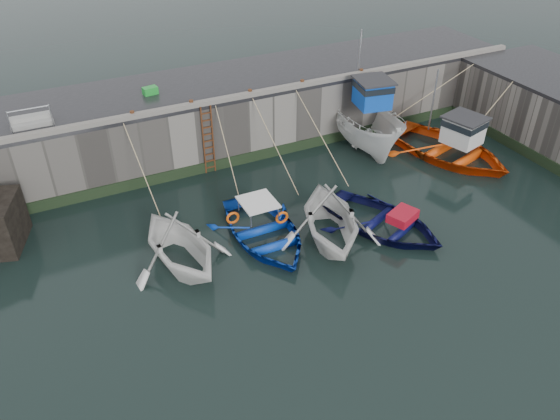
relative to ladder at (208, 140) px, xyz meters
name	(u,v)px	position (x,y,z in m)	size (l,w,h in m)	color
ground	(370,294)	(2.00, -9.91, -1.59)	(120.00, 120.00, 0.00)	black
quay_back	(229,112)	(2.00, 2.59, -0.09)	(30.00, 5.00, 3.00)	slate
road_back	(227,81)	(2.00, 2.59, 1.49)	(30.00, 5.00, 0.16)	black
kerb_back	(247,95)	(2.00, 0.24, 1.67)	(30.00, 0.30, 0.20)	slate
algae_back	(251,157)	(2.00, 0.05, -1.34)	(30.00, 0.08, 0.50)	black
ladder	(208,140)	(0.00, 0.00, 0.00)	(0.51, 0.08, 3.20)	#3F1E0F
boat_near_white	(181,264)	(-3.18, -5.65, -1.59)	(3.87, 4.49, 2.36)	white
boat_near_white_rope	(151,206)	(-3.18, -1.53, -1.59)	(0.04, 4.15, 3.10)	tan
boat_near_blue	(264,238)	(0.12, -5.56, -1.59)	(3.63, 5.08, 1.05)	#0B37AD
boat_near_blue_rope	(225,187)	(0.12, -1.49, -1.59)	(0.04, 4.08, 3.10)	tan
boat_near_blacktrim	(329,238)	(2.32, -6.67, -1.59)	(4.09, 4.74, 2.49)	silver
boat_near_blacktrim_rope	(276,181)	(2.32, -2.04, -1.59)	(0.04, 4.98, 3.10)	tan
boat_near_navy	(382,228)	(4.52, -6.98, -1.59)	(3.60, 5.04, 1.04)	#0A0D43
boat_near_navy_rope	(321,172)	(4.52, -2.20, -1.59)	(0.04, 5.26, 3.10)	tan
boat_far_white	(364,123)	(7.74, -0.69, -0.50)	(3.68, 7.06, 5.60)	silver
boat_far_orange	(449,149)	(10.64, -3.58, -1.17)	(6.02, 7.27, 4.30)	#EF4D0C
fish_crate	(150,91)	(-1.71, 2.41, 1.73)	(0.63, 0.38, 0.33)	green
railing	(31,121)	(-6.75, 1.33, 1.77)	(1.60, 1.05, 1.00)	#A5A8AD
bollard_a	(132,114)	(-3.00, 0.34, 1.71)	(0.18, 0.18, 0.28)	#3F1E0F
bollard_b	(191,103)	(-0.50, 0.34, 1.71)	(0.18, 0.18, 0.28)	#3F1E0F
bollard_c	(250,92)	(2.20, 0.34, 1.71)	(0.18, 0.18, 0.28)	#3F1E0F
bollard_d	(302,83)	(4.80, 0.34, 1.71)	(0.18, 0.18, 0.28)	#3F1E0F
bollard_e	(361,72)	(8.00, 0.34, 1.71)	(0.18, 0.18, 0.28)	#3F1E0F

